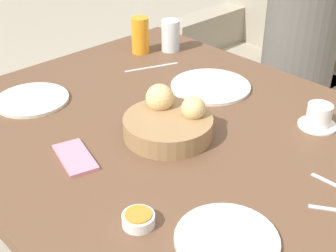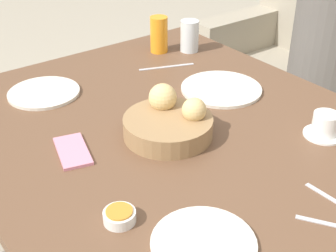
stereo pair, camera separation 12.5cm
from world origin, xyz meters
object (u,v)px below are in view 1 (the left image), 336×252
object	(u,v)px
water_tumbler	(171,35)
coffee_cup	(319,117)
bread_basket	(169,122)
cell_phone	(75,157)
plate_far_center	(211,86)
plate_near_right	(227,239)
juice_glass	(140,35)
fork_silver	(152,67)
plate_near_left	(32,100)
jam_bowl_honey	(138,219)
seated_person	(296,71)

from	to	relation	value
water_tumbler	coffee_cup	bearing A→B (deg)	-7.77
bread_basket	cell_phone	distance (m)	0.27
plate_far_center	cell_phone	world-z (taller)	plate_far_center
bread_basket	water_tumbler	size ratio (longest dim) A/B	2.05
plate_near_right	coffee_cup	size ratio (longest dim) A/B	1.96
plate_near_right	water_tumbler	bearing A→B (deg)	142.52
bread_basket	juice_glass	size ratio (longest dim) A/B	1.79
fork_silver	water_tumbler	bearing A→B (deg)	114.41
plate_near_left	fork_silver	world-z (taller)	plate_near_left
plate_near_right	juice_glass	xyz separation A→B (m)	(-0.87, 0.52, 0.06)
plate_near_right	water_tumbler	size ratio (longest dim) A/B	1.79
plate_near_left	plate_near_right	distance (m)	0.80
plate_near_right	jam_bowl_honey	bearing A→B (deg)	-148.91
coffee_cup	jam_bowl_honey	distance (m)	0.62
water_tumbler	jam_bowl_honey	size ratio (longest dim) A/B	1.70
seated_person	coffee_cup	world-z (taller)	seated_person
bread_basket	juice_glass	bearing A→B (deg)	146.74
seated_person	plate_near_right	distance (m)	1.48
plate_far_center	fork_silver	world-z (taller)	plate_far_center
plate_near_left	fork_silver	bearing A→B (deg)	81.40
plate_near_right	water_tumbler	xyz separation A→B (m)	(-0.81, 0.62, 0.05)
seated_person	juice_glass	xyz separation A→B (m)	(-0.22, -0.78, 0.32)
plate_far_center	water_tumbler	xyz separation A→B (m)	(-0.32, 0.13, 0.05)
seated_person	coffee_cup	distance (m)	0.98
plate_far_center	cell_phone	size ratio (longest dim) A/B	1.58
juice_glass	water_tumbler	world-z (taller)	juice_glass
plate_near_right	cell_phone	distance (m)	0.45
plate_near_left	juice_glass	size ratio (longest dim) A/B	1.67
seated_person	plate_far_center	world-z (taller)	seated_person
water_tumbler	cell_phone	xyz separation A→B (m)	(0.36, -0.67, -0.05)
plate_near_right	plate_far_center	distance (m)	0.69
seated_person	coffee_cup	size ratio (longest dim) A/B	10.99
seated_person	plate_near_right	xyz separation A→B (m)	(0.65, -1.30, 0.25)
plate_near_left	cell_phone	size ratio (longest dim) A/B	1.37
water_tumbler	cell_phone	bearing A→B (deg)	-62.05
cell_phone	jam_bowl_honey	bearing A→B (deg)	-7.59
water_tumbler	plate_far_center	bearing A→B (deg)	-21.91
juice_glass	fork_silver	xyz separation A→B (m)	(0.14, -0.07, -0.07)
seated_person	plate_near_left	world-z (taller)	seated_person
plate_near_left	plate_far_center	xyz separation A→B (m)	(0.32, 0.47, 0.00)
seated_person	fork_silver	distance (m)	0.88
fork_silver	cell_phone	bearing A→B (deg)	-60.98
coffee_cup	fork_silver	bearing A→B (deg)	-173.74
plate_far_center	jam_bowl_honey	world-z (taller)	jam_bowl_honey
plate_near_left	jam_bowl_honey	xyz separation A→B (m)	(0.64, -0.12, 0.01)
bread_basket	fork_silver	xyz separation A→B (m)	(-0.36, 0.26, -0.04)
seated_person	cell_phone	world-z (taller)	seated_person
juice_glass	fork_silver	world-z (taller)	juice_glass
juice_glass	water_tumbler	bearing A→B (deg)	56.89
juice_glass	jam_bowl_honey	bearing A→B (deg)	-40.91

